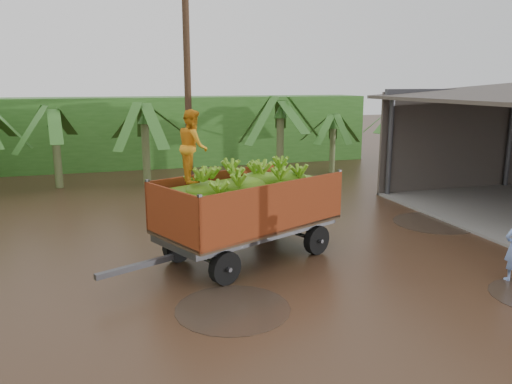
# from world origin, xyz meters

# --- Properties ---
(ground) EXTENTS (100.00, 100.00, 0.00)m
(ground) POSITION_xyz_m (0.00, 0.00, 0.00)
(ground) COLOR black
(ground) RESTS_ON ground
(hedge_north) EXTENTS (22.00, 3.00, 3.60)m
(hedge_north) POSITION_xyz_m (-2.00, 16.00, 1.80)
(hedge_north) COLOR #2D661E
(hedge_north) RESTS_ON ground
(banana_trailer) EXTENTS (6.22, 3.86, 3.77)m
(banana_trailer) POSITION_xyz_m (-1.92, 0.53, 1.38)
(banana_trailer) COLOR #A93B18
(banana_trailer) RESTS_ON ground
(utility_pole) EXTENTS (1.20, 0.24, 8.27)m
(utility_pole) POSITION_xyz_m (-2.32, 6.51, 4.19)
(utility_pole) COLOR #47301E
(utility_pole) RESTS_ON ground
(banana_plants) EXTENTS (24.76, 20.02, 4.30)m
(banana_plants) POSITION_xyz_m (-6.38, 6.51, 1.88)
(banana_plants) COLOR #2D661E
(banana_plants) RESTS_ON ground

